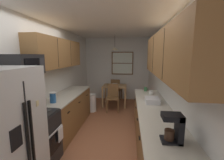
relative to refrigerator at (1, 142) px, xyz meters
The scene contains 25 objects.
ground_plane 2.58m from the refrigerator, 67.17° to the left, with size 12.00×12.00×0.00m, color #995B3D.
wall_left 2.31m from the refrigerator, 100.29° to the left, with size 0.10×9.00×2.55m, color silver.
wall_right 3.23m from the refrigerator, 44.33° to the left, with size 0.10×9.00×2.55m, color silver.
wall_back 5.00m from the refrigerator, 79.08° to the left, with size 4.40×0.10×2.55m, color silver.
ceiling_slab 2.98m from the refrigerator, 67.17° to the left, with size 4.40×9.00×0.08m, color white.
refrigerator is the anchor object (origin of this frame).
stove_range 0.82m from the refrigerator, 94.06° to the left, with size 0.66×0.59×1.10m.
microwave_over_range 1.12m from the refrigerator, 102.85° to the left, with size 0.39×0.58×0.32m.
counter_left 2.09m from the refrigerator, 91.59° to the left, with size 0.64×2.05×0.90m.
upper_cabinets_left 2.25m from the refrigerator, 95.64° to the left, with size 0.33×2.13×0.66m.
counter_right 2.31m from the refrigerator, 31.26° to the left, with size 0.64×3.17×0.90m.
upper_cabinets_right 2.57m from the refrigerator, 28.46° to the left, with size 0.33×2.85×0.73m.
dining_table 4.11m from the refrigerator, 76.80° to the left, with size 0.85×0.71×0.75m.
dining_chair_near 3.57m from the refrigerator, 74.79° to the left, with size 0.43×0.43×0.90m.
dining_chair_far 4.66m from the refrigerator, 78.43° to the left, with size 0.45×0.45×0.90m.
pendant_light 4.28m from the refrigerator, 76.80° to the left, with size 0.28×0.28×0.52m.
back_window 5.00m from the refrigerator, 76.36° to the left, with size 0.88×0.05×0.93m.
trash_bin 3.34m from the refrigerator, 85.77° to the left, with size 0.29×0.29×0.58m, color white.
storage_canister 1.36m from the refrigerator, 92.41° to the left, with size 0.12×0.12×0.21m.
dish_towel 0.99m from the refrigerator, 70.79° to the left, with size 0.02×0.16×0.24m, color white.
coffee_maker 2.00m from the refrigerator, ahead, with size 0.22×0.18×0.32m.
mug_by_coffeemaker 3.23m from the refrigerator, 53.78° to the left, with size 0.12×0.08×0.10m.
mug_spare 3.00m from the refrigerator, 48.18° to the left, with size 0.12×0.09×0.10m.
dish_rack 2.51m from the refrigerator, 39.30° to the left, with size 0.28×0.34×0.10m, color silver.
table_serving_bowl 4.13m from the refrigerator, 76.73° to the left, with size 0.20×0.20×0.06m, color silver.
Camera 1 is at (0.54, -2.71, 1.86)m, focal length 24.39 mm.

